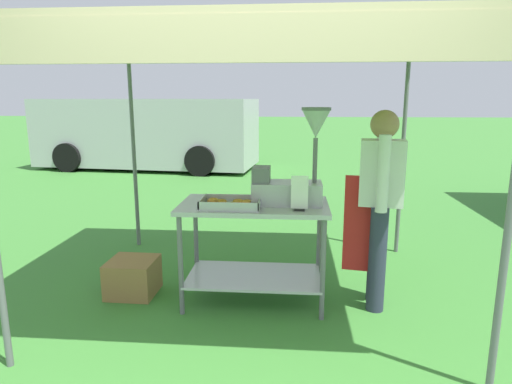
{
  "coord_description": "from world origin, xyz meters",
  "views": [
    {
      "loc": [
        0.25,
        -2.27,
        1.69
      ],
      "look_at": [
        -0.06,
        1.43,
        0.91
      ],
      "focal_mm": 31.05,
      "sensor_mm": 36.0,
      "label": 1
    }
  ],
  "objects_px": {
    "donut_cart": "(254,232)",
    "supply_crate": "(133,277)",
    "donut_tray": "(230,204)",
    "vendor": "(379,199)",
    "stall_canopy": "(255,48)",
    "donut_fryer": "(292,173)",
    "menu_sign": "(300,196)",
    "van_silver": "(148,132)"
  },
  "relations": [
    {
      "from": "donut_cart",
      "to": "menu_sign",
      "type": "bearing_deg",
      "value": -28.81
    },
    {
      "from": "supply_crate",
      "to": "van_silver",
      "type": "xyz_separation_m",
      "value": [
        -2.2,
        7.19,
        0.72
      ]
    },
    {
      "from": "donut_fryer",
      "to": "menu_sign",
      "type": "relative_size",
      "value": 2.86
    },
    {
      "from": "donut_fryer",
      "to": "menu_sign",
      "type": "bearing_deg",
      "value": -75.31
    },
    {
      "from": "menu_sign",
      "to": "van_silver",
      "type": "relative_size",
      "value": 0.05
    },
    {
      "from": "stall_canopy",
      "to": "donut_cart",
      "type": "xyz_separation_m",
      "value": [
        0.0,
        -0.1,
        -1.47
      ]
    },
    {
      "from": "vendor",
      "to": "van_silver",
      "type": "distance_m",
      "value": 8.4
    },
    {
      "from": "vendor",
      "to": "supply_crate",
      "type": "height_order",
      "value": "vendor"
    },
    {
      "from": "donut_cart",
      "to": "donut_tray",
      "type": "height_order",
      "value": "donut_tray"
    },
    {
      "from": "donut_fryer",
      "to": "menu_sign",
      "type": "distance_m",
      "value": 0.26
    },
    {
      "from": "menu_sign",
      "to": "donut_tray",
      "type": "bearing_deg",
      "value": 172.48
    },
    {
      "from": "donut_cart",
      "to": "donut_fryer",
      "type": "xyz_separation_m",
      "value": [
        0.31,
        0.02,
        0.49
      ]
    },
    {
      "from": "menu_sign",
      "to": "vendor",
      "type": "xyz_separation_m",
      "value": [
        0.64,
        0.22,
        -0.07
      ]
    },
    {
      "from": "vendor",
      "to": "donut_tray",
      "type": "bearing_deg",
      "value": -173.04
    },
    {
      "from": "donut_tray",
      "to": "supply_crate",
      "type": "xyz_separation_m",
      "value": [
        -0.89,
        0.18,
        -0.72
      ]
    },
    {
      "from": "donut_tray",
      "to": "menu_sign",
      "type": "xyz_separation_m",
      "value": [
        0.55,
        -0.07,
        0.09
      ]
    },
    {
      "from": "stall_canopy",
      "to": "menu_sign",
      "type": "xyz_separation_m",
      "value": [
        0.37,
        -0.3,
        -1.11
      ]
    },
    {
      "from": "stall_canopy",
      "to": "supply_crate",
      "type": "bearing_deg",
      "value": -177.5
    },
    {
      "from": "stall_canopy",
      "to": "supply_crate",
      "type": "xyz_separation_m",
      "value": [
        -1.08,
        -0.05,
        -1.93
      ]
    },
    {
      "from": "vendor",
      "to": "supply_crate",
      "type": "relative_size",
      "value": 3.91
    },
    {
      "from": "donut_cart",
      "to": "vendor",
      "type": "bearing_deg",
      "value": 0.93
    },
    {
      "from": "stall_canopy",
      "to": "van_silver",
      "type": "height_order",
      "value": "stall_canopy"
    },
    {
      "from": "menu_sign",
      "to": "stall_canopy",
      "type": "bearing_deg",
      "value": 140.8
    },
    {
      "from": "donut_tray",
      "to": "donut_fryer",
      "type": "height_order",
      "value": "donut_fryer"
    },
    {
      "from": "stall_canopy",
      "to": "vendor",
      "type": "bearing_deg",
      "value": -4.59
    },
    {
      "from": "donut_cart",
      "to": "van_silver",
      "type": "relative_size",
      "value": 0.22
    },
    {
      "from": "vendor",
      "to": "menu_sign",
      "type": "bearing_deg",
      "value": -161.26
    },
    {
      "from": "stall_canopy",
      "to": "supply_crate",
      "type": "height_order",
      "value": "stall_canopy"
    },
    {
      "from": "donut_tray",
      "to": "menu_sign",
      "type": "relative_size",
      "value": 1.73
    },
    {
      "from": "donut_cart",
      "to": "donut_fryer",
      "type": "distance_m",
      "value": 0.58
    },
    {
      "from": "supply_crate",
      "to": "donut_fryer",
      "type": "bearing_deg",
      "value": -1.37
    },
    {
      "from": "menu_sign",
      "to": "van_silver",
      "type": "bearing_deg",
      "value": 116.12
    },
    {
      "from": "donut_cart",
      "to": "stall_canopy",
      "type": "bearing_deg",
      "value": 90.0
    },
    {
      "from": "donut_cart",
      "to": "supply_crate",
      "type": "xyz_separation_m",
      "value": [
        -1.08,
        0.05,
        -0.46
      ]
    },
    {
      "from": "menu_sign",
      "to": "van_silver",
      "type": "xyz_separation_m",
      "value": [
        -3.65,
        7.44,
        -0.09
      ]
    },
    {
      "from": "van_silver",
      "to": "vendor",
      "type": "bearing_deg",
      "value": -59.29
    },
    {
      "from": "donut_cart",
      "to": "van_silver",
      "type": "xyz_separation_m",
      "value": [
        -3.28,
        7.24,
        0.26
      ]
    },
    {
      "from": "menu_sign",
      "to": "vendor",
      "type": "distance_m",
      "value": 0.68
    },
    {
      "from": "donut_cart",
      "to": "vendor",
      "type": "height_order",
      "value": "vendor"
    },
    {
      "from": "donut_fryer",
      "to": "vendor",
      "type": "xyz_separation_m",
      "value": [
        0.7,
        -0.0,
        -0.2
      ]
    },
    {
      "from": "stall_canopy",
      "to": "supply_crate",
      "type": "distance_m",
      "value": 2.21
    },
    {
      "from": "donut_fryer",
      "to": "supply_crate",
      "type": "height_order",
      "value": "donut_fryer"
    }
  ]
}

